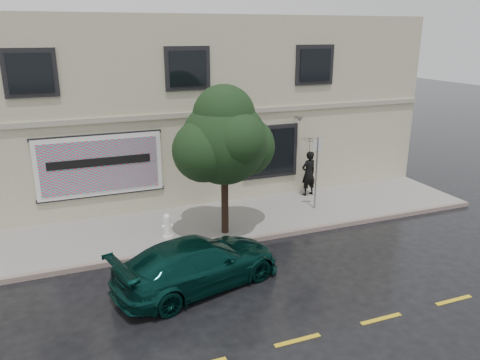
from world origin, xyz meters
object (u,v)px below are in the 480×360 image
object	(u,v)px
car	(198,263)
fire_hydrant	(167,226)
pedestrian	(309,173)
street_tree	(224,142)

from	to	relation	value
car	fire_hydrant	world-z (taller)	car
car	pedestrian	distance (m)	7.80
car	street_tree	world-z (taller)	street_tree
street_tree	fire_hydrant	size ratio (longest dim) A/B	5.39
pedestrian	street_tree	size ratio (longest dim) A/B	0.41
pedestrian	fire_hydrant	world-z (taller)	pedestrian
pedestrian	street_tree	distance (m)	5.31
car	fire_hydrant	distance (m)	2.97
street_tree	fire_hydrant	distance (m)	3.22
car	street_tree	bearing A→B (deg)	-47.54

